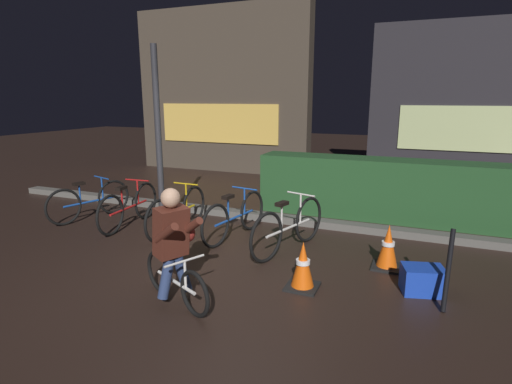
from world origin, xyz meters
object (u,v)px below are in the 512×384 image
object	(u,v)px
parked_bike_right_mid	(289,227)
cyclist	(175,246)
parked_bike_leftmost	(90,201)
parked_bike_left_mid	(129,207)
closed_umbrella	(448,270)
traffic_cone_near	(303,266)
blue_crate	(423,280)
parked_bike_center_right	(235,217)
traffic_cone_far	(388,247)
parked_bike_center_left	(177,212)
street_post	(159,140)

from	to	relation	value
parked_bike_right_mid	cyclist	distance (m)	1.98
parked_bike_leftmost	parked_bike_left_mid	distance (m)	0.93
parked_bike_right_mid	closed_umbrella	bearing A→B (deg)	-97.13
parked_bike_leftmost	parked_bike_right_mid	size ratio (longest dim) A/B	0.92
traffic_cone_near	blue_crate	distance (m)	1.33
parked_bike_center_right	blue_crate	bearing A→B (deg)	-97.47
closed_umbrella	traffic_cone_far	bearing A→B (deg)	45.56
parked_bike_center_left	traffic_cone_far	size ratio (longest dim) A/B	2.86
parked_bike_leftmost	closed_umbrella	bearing A→B (deg)	-83.13
parked_bike_center_left	traffic_cone_far	bearing A→B (deg)	-92.19
street_post	closed_umbrella	distance (m)	4.57
parked_bike_left_mid	cyclist	bearing A→B (deg)	-135.35
parked_bike_leftmost	street_post	bearing A→B (deg)	-68.07
traffic_cone_far	parked_bike_leftmost	bearing A→B (deg)	177.48
parked_bike_leftmost	traffic_cone_far	bearing A→B (deg)	-75.55
parked_bike_center_left	parked_bike_center_right	distance (m)	0.97
parked_bike_left_mid	parked_bike_leftmost	bearing A→B (deg)	81.42
street_post	cyclist	bearing A→B (deg)	-51.88
parked_bike_leftmost	parked_bike_right_mid	world-z (taller)	parked_bike_right_mid
street_post	parked_bike_right_mid	bearing A→B (deg)	-6.46
closed_umbrella	parked_bike_leftmost	bearing A→B (deg)	86.50
blue_crate	closed_umbrella	distance (m)	0.42
parked_bike_leftmost	parked_bike_left_mid	size ratio (longest dim) A/B	0.93
parked_bike_leftmost	parked_bike_center_right	bearing A→B (deg)	-71.57
street_post	parked_bike_left_mid	xyz separation A→B (m)	(-0.52, -0.20, -1.12)
traffic_cone_far	traffic_cone_near	bearing A→B (deg)	-131.55
parked_bike_center_right	parked_bike_right_mid	world-z (taller)	parked_bike_right_mid
street_post	closed_umbrella	xyz separation A→B (m)	(4.30, -1.15, -1.06)
parked_bike_left_mid	parked_bike_center_right	world-z (taller)	parked_bike_left_mid
traffic_cone_near	cyclist	size ratio (longest dim) A/B	0.45
parked_bike_left_mid	cyclist	world-z (taller)	cyclist
parked_bike_leftmost	parked_bike_right_mid	bearing A→B (deg)	-75.08
parked_bike_leftmost	blue_crate	size ratio (longest dim) A/B	3.46
blue_crate	street_post	bearing A→B (deg)	167.54
parked_bike_center_right	parked_bike_right_mid	bearing A→B (deg)	-92.53
parked_bike_center_left	blue_crate	world-z (taller)	parked_bike_center_left
parked_bike_left_mid	closed_umbrella	xyz separation A→B (m)	(4.82, -0.95, 0.07)
traffic_cone_far	closed_umbrella	xyz separation A→B (m)	(0.65, -0.80, 0.13)
traffic_cone_far	cyclist	size ratio (longest dim) A/B	0.46
parked_bike_leftmost	parked_bike_left_mid	bearing A→B (deg)	-77.56
parked_bike_center_right	traffic_cone_near	bearing A→B (deg)	-120.99
parked_bike_center_right	blue_crate	distance (m)	2.84
parked_bike_center_left	closed_umbrella	xyz separation A→B (m)	(3.89, -0.98, 0.06)
parked_bike_center_left	parked_bike_left_mid	bearing A→B (deg)	93.23
parked_bike_center_right	traffic_cone_near	size ratio (longest dim) A/B	2.89
parked_bike_right_mid	parked_bike_center_left	bearing A→B (deg)	104.06
cyclist	street_post	bearing A→B (deg)	153.46
traffic_cone_near	blue_crate	world-z (taller)	traffic_cone_near
street_post	traffic_cone_near	world-z (taller)	street_post
cyclist	traffic_cone_near	bearing A→B (deg)	60.89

